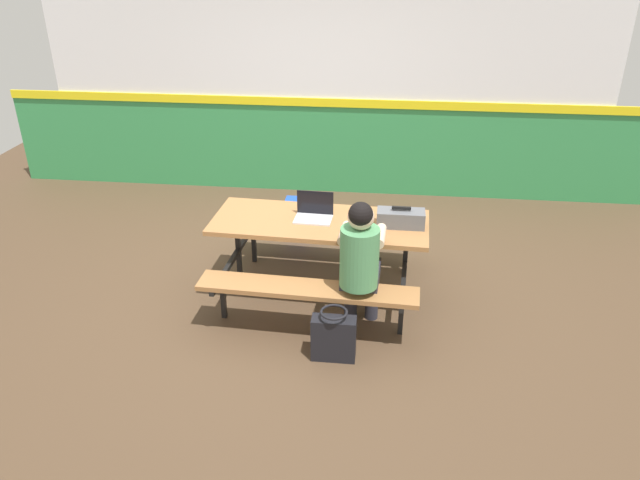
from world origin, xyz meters
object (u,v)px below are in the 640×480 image
laptop_silver (314,213)px  tote_bag_bright (334,337)px  picnic_table_main (320,237)px  student_nearer (360,258)px  toolbox_grey (401,218)px  backpack_dark (300,218)px

laptop_silver → tote_bag_bright: 1.16m
picnic_table_main → tote_bag_bright: bearing=-77.2°
student_nearer → laptop_silver: 0.76m
laptop_silver → toolbox_grey: (0.75, -0.07, 0.02)m
laptop_silver → student_nearer: bearing=-54.6°
picnic_table_main → student_nearer: bearing=-56.6°
toolbox_grey → tote_bag_bright: size_ratio=0.93×
toolbox_grey → tote_bag_bright: toolbox_grey is taller
backpack_dark → toolbox_grey: bearing=-48.9°
tote_bag_bright → toolbox_grey: bearing=61.8°
tote_bag_bright → backpack_dark: bearing=105.1°
student_nearer → tote_bag_bright: size_ratio=2.81×
picnic_table_main → backpack_dark: (-0.35, 1.16, -0.36)m
laptop_silver → tote_bag_bright: laptop_silver is taller
student_nearer → toolbox_grey: student_nearer is taller
toolbox_grey → picnic_table_main: bearing=177.3°
laptop_silver → backpack_dark: 1.29m
student_nearer → backpack_dark: 1.94m
laptop_silver → picnic_table_main: bearing=-34.8°
picnic_table_main → laptop_silver: 0.22m
student_nearer → backpack_dark: bearing=112.9°
picnic_table_main → laptop_silver: (-0.06, 0.04, 0.21)m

